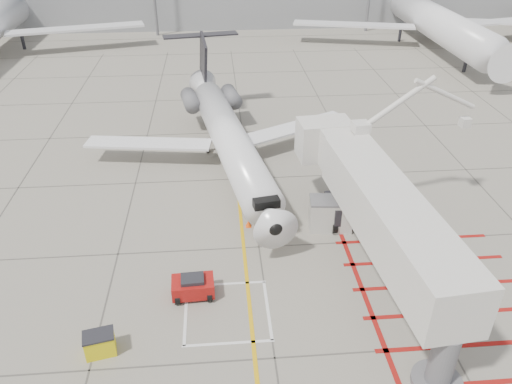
{
  "coord_description": "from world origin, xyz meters",
  "views": [
    {
      "loc": [
        -2.05,
        -18.81,
        17.61
      ],
      "look_at": [
        0.0,
        6.0,
        2.5
      ],
      "focal_mm": 35.0,
      "sensor_mm": 36.0,
      "label": 1
    }
  ],
  "objects_px": {
    "regional_jet": "(236,133)",
    "pushback_tug": "(193,286)",
    "spill_bin": "(100,344)",
    "jet_bridge": "(389,228)"
  },
  "relations": [
    {
      "from": "regional_jet",
      "to": "pushback_tug",
      "type": "distance_m",
      "value": 12.53
    },
    {
      "from": "regional_jet",
      "to": "spill_bin",
      "type": "bearing_deg",
      "value": -123.87
    },
    {
      "from": "jet_bridge",
      "to": "regional_jet",
      "type": "bearing_deg",
      "value": 114.83
    },
    {
      "from": "regional_jet",
      "to": "jet_bridge",
      "type": "height_order",
      "value": "jet_bridge"
    },
    {
      "from": "jet_bridge",
      "to": "spill_bin",
      "type": "bearing_deg",
      "value": -171.37
    },
    {
      "from": "pushback_tug",
      "to": "spill_bin",
      "type": "relative_size",
      "value": 1.63
    },
    {
      "from": "regional_jet",
      "to": "spill_bin",
      "type": "relative_size",
      "value": 20.82
    },
    {
      "from": "regional_jet",
      "to": "spill_bin",
      "type": "height_order",
      "value": "regional_jet"
    },
    {
      "from": "regional_jet",
      "to": "pushback_tug",
      "type": "bearing_deg",
      "value": -113.05
    },
    {
      "from": "jet_bridge",
      "to": "pushback_tug",
      "type": "xyz_separation_m",
      "value": [
        -9.63,
        -0.01,
        -3.01
      ]
    }
  ]
}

